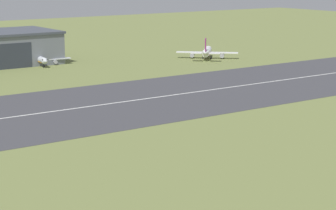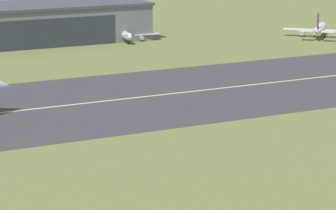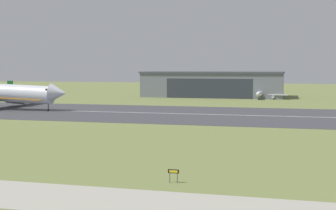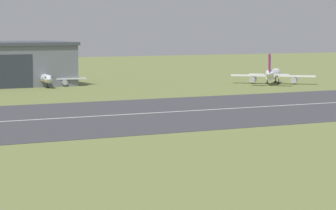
% 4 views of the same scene
% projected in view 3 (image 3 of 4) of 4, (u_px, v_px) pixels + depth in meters
% --- Properties ---
extents(ground_plane, '(687.23, 687.23, 0.00)m').
position_uv_depth(ground_plane, '(176.00, 145.00, 87.21)').
color(ground_plane, olive).
extents(runway_strip, '(447.23, 54.72, 0.06)m').
position_uv_depth(runway_strip, '(219.00, 115.00, 142.39)').
color(runway_strip, '#3D3D42').
rests_on(runway_strip, ground_plane).
extents(runway_centreline, '(402.51, 0.70, 0.01)m').
position_uv_depth(runway_centreline, '(219.00, 115.00, 142.39)').
color(runway_centreline, silver).
rests_on(runway_centreline, runway_strip).
extents(taxiway_road, '(335.43, 10.53, 0.05)m').
position_uv_depth(taxiway_road, '(96.00, 200.00, 50.94)').
color(taxiway_road, '#A8A393').
rests_on(taxiway_road, ground_plane).
extents(hangar_building, '(68.17, 29.35, 12.37)m').
position_uv_depth(hangar_building, '(213.00, 84.00, 230.64)').
color(hangar_building, slate).
rests_on(hangar_building, ground_plane).
extents(airplane_parked_centre, '(17.30, 16.77, 8.26)m').
position_uv_depth(airplane_parked_centre, '(25.00, 92.00, 217.11)').
color(airplane_parked_centre, white).
rests_on(airplane_parked_centre, ground_plane).
extents(airplane_parked_east, '(24.09, 18.60, 7.58)m').
position_uv_depth(airplane_parked_east, '(261.00, 94.00, 213.44)').
color(airplane_parked_east, silver).
rests_on(airplane_parked_east, ground_plane).
extents(runway_sign, '(1.41, 0.14, 1.71)m').
position_uv_depth(runway_sign, '(173.00, 173.00, 58.55)').
color(runway_sign, '#4C4C51').
rests_on(runway_sign, ground_plane).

